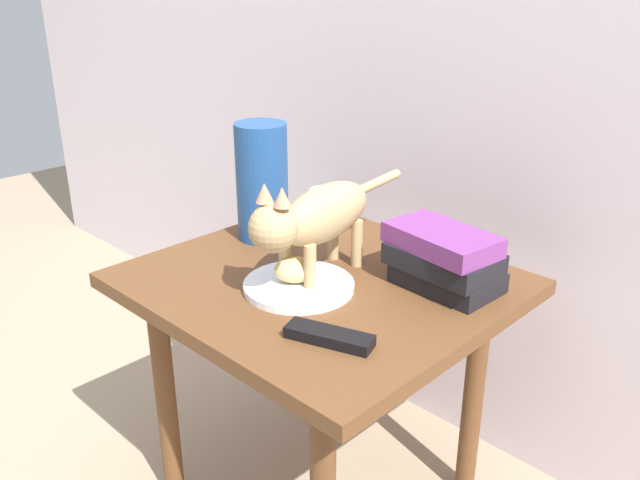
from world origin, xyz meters
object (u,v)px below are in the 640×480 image
plate (299,286)px  tv_remote (329,336)px  side_table (320,312)px  candle_jar (324,208)px  green_vase (262,182)px  cat (315,217)px  bread_roll (296,270)px  book_stack (444,259)px

plate → tv_remote: size_ratio=1.43×
side_table → candle_jar: bearing=132.2°
candle_jar → green_vase: bearing=-102.9°
side_table → cat: cat is taller
side_table → tv_remote: tv_remote is taller
bread_roll → tv_remote: 0.21m
bread_roll → cat: size_ratio=0.17×
book_stack → green_vase: bearing=-171.1°
bread_roll → tv_remote: (0.18, -0.10, -0.03)m
green_vase → candle_jar: size_ratio=3.10×
green_vase → tv_remote: bearing=-28.5°
bread_roll → cat: bearing=93.1°
side_table → book_stack: bearing=33.4°
plate → green_vase: green_vase is taller
green_vase → plate: bearing=-27.6°
green_vase → side_table: bearing=-14.7°
candle_jar → bread_roll: bearing=-54.9°
candle_jar → tv_remote: 0.55m
book_stack → candle_jar: 0.42m
green_vase → candle_jar: bearing=77.1°
bread_roll → green_vase: bearing=151.5°
bread_roll → candle_jar: bearing=125.1°
side_table → cat: 0.21m
plate → side_table: bearing=97.1°
bread_roll → cat: 0.11m
side_table → green_vase: (-0.24, 0.06, 0.21)m
green_vase → tv_remote: (0.43, -0.23, -0.12)m
candle_jar → tv_remote: bearing=-45.3°
cat → bread_roll: bearing=-86.9°
bread_roll → green_vase: (-0.24, 0.13, 0.09)m
plate → candle_jar: bearing=126.0°
side_table → candle_jar: size_ratio=8.20×
plate → candle_jar: size_ratio=2.52×
cat → candle_jar: bearing=130.4°
bread_roll → tv_remote: bread_roll is taller
bread_roll → green_vase: size_ratio=0.30×
side_table → plate: plate is taller
cat → green_vase: bearing=162.1°
bread_roll → book_stack: 0.28m
green_vase → cat: bearing=-17.9°
plate → bread_roll: bearing=-159.6°
bread_roll → book_stack: size_ratio=0.36×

